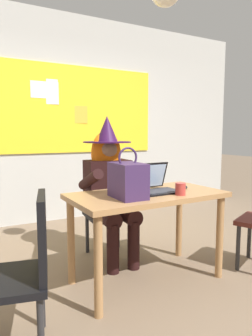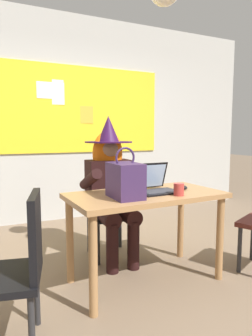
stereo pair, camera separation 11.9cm
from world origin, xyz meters
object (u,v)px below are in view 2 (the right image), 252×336
object	(u,v)px
chair_at_desk	(107,205)
computer_mouse	(183,187)
laptop	(155,185)
chair_spare_by_window	(16,264)
desk_main	(146,206)
coffee_mug	(179,189)
person_costumed	(111,180)
handbag	(125,180)

from	to	relation	value
chair_at_desk	computer_mouse	world-z (taller)	chair_at_desk
laptop	chair_spare_by_window	bearing A→B (deg)	-163.52
chair_at_desk	chair_spare_by_window	xyz separation A→B (m)	(-0.95, -1.05, -0.00)
desk_main	coffee_mug	xyz separation A→B (m)	(0.18, -0.19, 0.16)
computer_mouse	coffee_mug	size ratio (longest dim) A/B	1.09
person_costumed	coffee_mug	world-z (taller)	person_costumed
coffee_mug	chair_spare_by_window	bearing A→B (deg)	-171.85
chair_at_desk	handbag	world-z (taller)	handbag
computer_mouse	laptop	bearing A→B (deg)	-174.84
chair_at_desk	person_costumed	bearing A→B (deg)	-0.09
chair_at_desk	coffee_mug	size ratio (longest dim) A/B	9.33
desk_main	laptop	distance (m)	0.19
handbag	chair_spare_by_window	bearing A→B (deg)	-161.15
chair_spare_by_window	chair_at_desk	bearing A→B (deg)	-119.62
chair_at_desk	laptop	distance (m)	0.74
handbag	person_costumed	bearing A→B (deg)	77.29
desk_main	handbag	bearing A→B (deg)	-157.70
person_costumed	computer_mouse	size ratio (longest dim) A/B	13.28
person_costumed	laptop	size ratio (longest dim) A/B	4.00
laptop	computer_mouse	size ratio (longest dim) A/B	3.32
laptop	computer_mouse	distance (m)	0.28
computer_mouse	chair_spare_by_window	xyz separation A→B (m)	(-1.39, -0.37, -0.27)
computer_mouse	handbag	bearing A→B (deg)	-162.39
laptop	coffee_mug	world-z (taller)	laptop
person_costumed	computer_mouse	xyz separation A→B (m)	(0.45, -0.55, -0.02)
desk_main	chair_at_desk	world-z (taller)	chair_at_desk
handbag	chair_spare_by_window	xyz separation A→B (m)	(-0.80, -0.27, -0.38)
chair_spare_by_window	person_costumed	bearing A→B (deg)	-122.93
chair_at_desk	laptop	world-z (taller)	laptop
laptop	chair_spare_by_window	world-z (taller)	laptop
desk_main	laptop	size ratio (longest dim) A/B	3.67
laptop	coffee_mug	distance (m)	0.23
chair_at_desk	handbag	size ratio (longest dim) A/B	2.35
laptop	chair_spare_by_window	distance (m)	1.22
person_costumed	laptop	world-z (taller)	person_costumed
person_costumed	chair_at_desk	bearing A→B (deg)	178.91
person_costumed	laptop	distance (m)	0.57
person_costumed	chair_spare_by_window	size ratio (longest dim) A/B	1.57
desk_main	person_costumed	xyz separation A→B (m)	(-0.08, 0.56, 0.14)
coffee_mug	person_costumed	bearing A→B (deg)	109.22
chair_spare_by_window	laptop	bearing A→B (deg)	-148.35
person_costumed	computer_mouse	distance (m)	0.71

